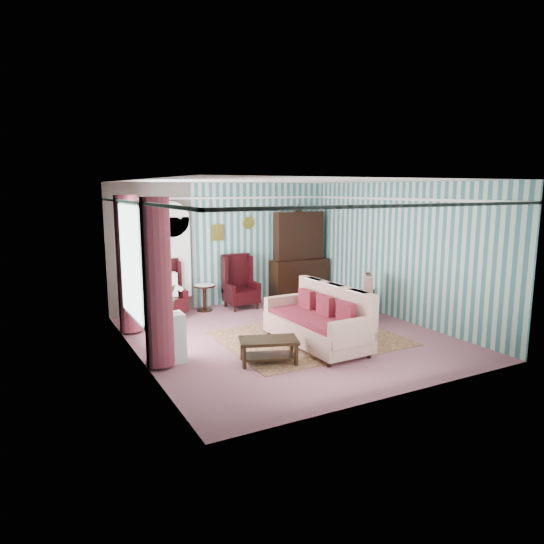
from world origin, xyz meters
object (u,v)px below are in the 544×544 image
bookcase (172,263)px  round_side_table (204,298)px  wingback_left (167,289)px  wingback_right (241,282)px  nest_table (362,299)px  sofa (316,321)px  coffee_table (269,351)px  plant_stand (167,339)px  dresser_hutch (299,252)px  seated_woman (167,291)px  floral_armchair (353,296)px

bookcase → round_side_table: size_ratio=3.73×
wingback_left → wingback_right: same height
nest_table → sofa: size_ratio=0.25×
coffee_table → wingback_left: bearing=100.1°
coffee_table → bookcase: bearing=95.5°
bookcase → plant_stand: (-1.05, -3.14, -0.72)m
wingback_left → sofa: wingback_left is taller
wingback_right → wingback_left: bearing=180.0°
bookcase → nest_table: bearing=-26.9°
wingback_right → sofa: (0.02, -3.17, -0.17)m
dresser_hutch → plant_stand: (-4.30, -3.02, -0.78)m
round_side_table → sofa: size_ratio=0.28×
seated_woman → nest_table: seated_woman is taller
round_side_table → sofa: bearing=-75.4°
wingback_left → plant_stand: size_ratio=1.56×
dresser_hutch → sofa: dresser_hutch is taller
sofa → floral_armchair: 1.97m
bookcase → round_side_table: bearing=-20.3°
bookcase → wingback_right: bookcase is taller
wingback_right → floral_armchair: wingback_right is taller
sofa → wingback_right: bearing=-1.6°
seated_woman → plant_stand: (-0.80, -2.75, -0.19)m
wingback_left → seated_woman: wingback_left is taller
seated_woman → round_side_table: seated_woman is taller
bookcase → sofa: size_ratio=1.03×
wingback_right → bookcase: bearing=165.4°
nest_table → floral_armchair: bearing=-141.1°
seated_woman → coffee_table: size_ratio=1.27×
round_side_table → plant_stand: plant_stand is taller
seated_woman → nest_table: size_ratio=2.19×
plant_stand → seated_woman: bearing=73.8°
seated_woman → plant_stand: bearing=-106.2°
nest_table → sofa: (-2.30, -1.62, 0.18)m
nest_table → coffee_table: (-3.44, -1.99, -0.07)m
wingback_right → coffee_table: (-1.12, -3.54, -0.42)m
bookcase → seated_woman: 0.70m
floral_armchair → nest_table: bearing=-17.7°
bookcase → plant_stand: bearing=-108.5°
wingback_right → sofa: bearing=-89.7°
seated_woman → floral_armchair: bearing=-31.5°
wingback_right → floral_armchair: size_ratio=1.18×
seated_woman → nest_table: (4.07, -1.55, -0.32)m
bookcase → coffee_table: size_ratio=2.41×
coffee_table → dresser_hutch: bearing=53.0°
dresser_hutch → coffee_table: dresser_hutch is taller
nest_table → plant_stand: (-4.87, -1.20, 0.13)m
seated_woman → sofa: 3.63m
bookcase → seated_woman: size_ratio=1.90×
plant_stand → floral_armchair: bearing=9.0°
nest_table → round_side_table: bearing=151.8°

